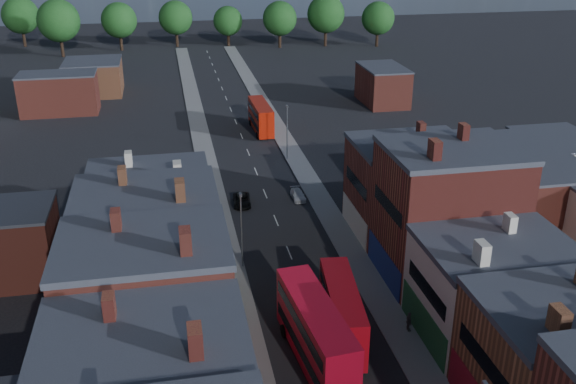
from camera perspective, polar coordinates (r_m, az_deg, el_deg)
name	(u,v)px	position (r m, az deg, el deg)	size (l,w,h in m)	color
pavement_west	(213,191)	(83.37, -6.68, 0.07)	(3.00, 200.00, 0.12)	gray
pavement_east	(311,184)	(85.15, 2.06, 0.73)	(3.00, 200.00, 0.12)	gray
lamp_post_2	(241,225)	(63.42, -4.16, -2.97)	(0.25, 0.70, 8.12)	slate
lamp_post_3	(287,129)	(92.50, -0.08, 5.66)	(0.25, 0.70, 8.12)	slate
bus_0	(315,332)	(51.17, 2.45, -12.35)	(4.00, 12.59, 5.35)	red
bus_1	(342,311)	(54.41, 4.84, -10.50)	(3.63, 10.93, 4.63)	red
bus_2	(261,116)	(106.06, -2.44, 6.73)	(2.94, 10.92, 4.69)	#A41707
car_2	(242,200)	(79.02, -4.11, -0.73)	(2.03, 4.41, 1.23)	black
car_3	(298,195)	(80.50, 0.89, -0.26)	(1.51, 3.72, 1.08)	silver
ped_3	(409,322)	(56.51, 10.70, -11.25)	(1.06, 0.48, 1.81)	#504B44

